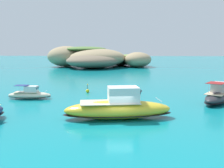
% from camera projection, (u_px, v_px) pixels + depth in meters
% --- Properties ---
extents(ground_plane, '(400.00, 400.00, 0.00)m').
position_uv_depth(ground_plane, '(120.00, 122.00, 26.20)').
color(ground_plane, '#0F7F89').
extents(islet_large, '(34.79, 29.63, 7.62)m').
position_uv_depth(islet_large, '(89.00, 58.00, 97.41)').
color(islet_large, '#756651').
rests_on(islet_large, ground).
extents(islet_small, '(20.83, 22.72, 5.45)m').
position_uv_depth(islet_small, '(132.00, 60.00, 102.81)').
color(islet_small, '#9E8966').
rests_on(islet_small, ground).
extents(motorboat_yellow, '(11.44, 5.05, 3.25)m').
position_uv_depth(motorboat_yellow, '(118.00, 108.00, 27.38)').
color(motorboat_yellow, yellow).
rests_on(motorboat_yellow, ground).
extents(motorboat_cream, '(6.19, 2.05, 1.93)m').
position_uv_depth(motorboat_cream, '(30.00, 94.00, 37.97)').
color(motorboat_cream, beige).
rests_on(motorboat_cream, ground).
extents(motorboat_charcoal, '(6.87, 8.85, 2.75)m').
position_uv_depth(motorboat_charcoal, '(219.00, 96.00, 35.59)').
color(motorboat_charcoal, '#2D2D33').
rests_on(motorboat_charcoal, ground).
extents(channel_buoy, '(0.56, 0.56, 1.48)m').
position_uv_depth(channel_buoy, '(88.00, 91.00, 43.09)').
color(channel_buoy, yellow).
rests_on(channel_buoy, ground).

